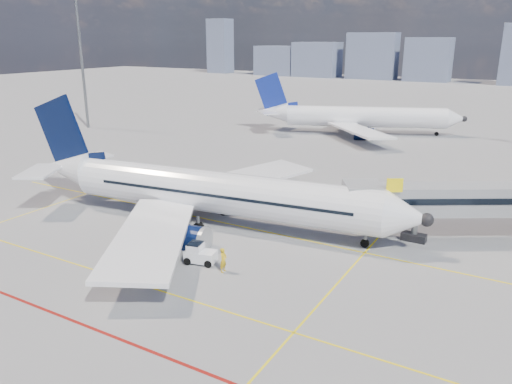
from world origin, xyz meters
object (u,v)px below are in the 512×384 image
belt_loader (168,216)px  ramp_worker (223,260)px  main_aircraft (204,191)px  baggage_tug (199,253)px  cargo_dolly (150,253)px  second_aircraft (356,117)px

belt_loader → ramp_worker: 12.73m
main_aircraft → ramp_worker: size_ratio=21.06×
baggage_tug → cargo_dolly: size_ratio=0.79×
main_aircraft → second_aircraft: (-2.89, 53.47, 0.00)m
ramp_worker → belt_loader: bearing=56.8°
cargo_dolly → ramp_worker: 6.18m
main_aircraft → belt_loader: (-3.18, -1.87, -2.55)m
second_aircraft → baggage_tug: 62.01m
second_aircraft → main_aircraft: bearing=-108.5°
second_aircraft → cargo_dolly: bearing=-107.4°
cargo_dolly → baggage_tug: bearing=24.3°
second_aircraft → cargo_dolly: second_aircraft is taller
main_aircraft → belt_loader: bearing=-156.4°
main_aircraft → baggage_tug: main_aircraft is taller
main_aircraft → cargo_dolly: bearing=-86.4°
main_aircraft → belt_loader: main_aircraft is taller
baggage_tug → ramp_worker: size_ratio=1.37×
second_aircraft → ramp_worker: second_aircraft is taller
cargo_dolly → ramp_worker: (5.89, 1.86, 0.03)m
cargo_dolly → belt_loader: size_ratio=0.55×
second_aircraft → baggage_tug: second_aircraft is taller
main_aircraft → ramp_worker: (7.77, -8.36, -2.21)m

